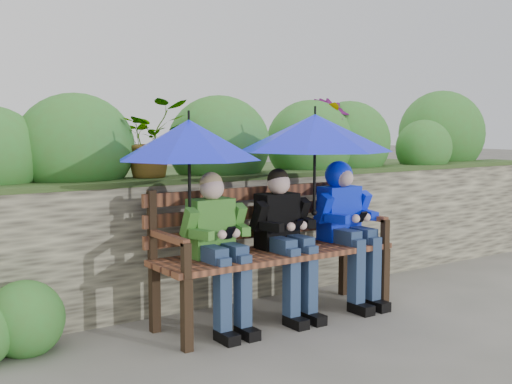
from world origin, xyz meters
TOP-DOWN VIEW (x-y plane):
  - ground at (0.00, 0.00)m, footprint 60.00×60.00m
  - garden_backdrop at (0.01, 1.58)m, footprint 8.00×2.86m
  - park_bench at (0.13, 0.10)m, footprint 1.88×0.55m
  - boy_left at (-0.38, 0.02)m, footprint 0.46×0.53m
  - boy_middle at (0.20, 0.02)m, footprint 0.46×0.53m
  - boy_right at (0.82, 0.03)m, footprint 0.48×0.58m
  - umbrella_left at (-0.57, 0.07)m, footprint 0.98×0.98m
  - umbrella_right at (0.47, 0.00)m, footprint 1.16×1.16m

SIDE VIEW (x-z plane):
  - ground at x=0.00m, z-range 0.00..0.00m
  - park_bench at x=0.13m, z-range 0.07..1.06m
  - boy_left at x=-0.38m, z-range 0.08..1.19m
  - boy_middle at x=0.20m, z-range 0.08..1.20m
  - garden_backdrop at x=0.01m, z-range -0.28..1.59m
  - boy_right at x=0.82m, z-range 0.12..1.27m
  - umbrella_left at x=-0.57m, z-range 0.94..1.74m
  - umbrella_right at x=0.47m, z-range 0.96..1.79m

